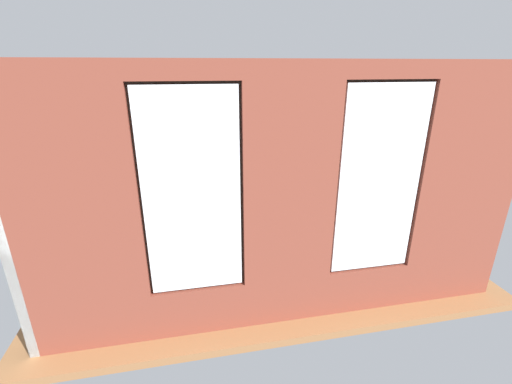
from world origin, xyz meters
name	(u,v)px	position (x,y,z in m)	size (l,w,h in m)	color
ground_plane	(250,233)	(0.00, 0.00, -0.05)	(6.42, 5.69, 0.10)	#99663D
brick_wall_with_windows	(289,210)	(0.00, 2.46, 1.48)	(5.82, 0.30, 3.06)	brown
white_wall_right	(72,165)	(2.86, 0.20, 1.53)	(0.10, 4.69, 3.06)	silver
couch_by_window	(222,272)	(0.72, 1.81, 0.33)	(1.93, 0.87, 0.80)	black
couch_left	(365,212)	(-2.21, 0.31, 0.33)	(0.98, 1.88, 0.80)	black
coffee_table	(253,205)	(-0.14, -0.34, 0.38)	(1.27, 0.82, 0.44)	olive
cup_ceramic	(235,204)	(0.24, -0.22, 0.49)	(0.08, 0.08, 0.10)	silver
candle_jar	(259,202)	(-0.24, -0.22, 0.49)	(0.08, 0.08, 0.10)	#B7333D
table_plant_small	(253,196)	(-0.14, -0.34, 0.57)	(0.15, 0.15, 0.24)	#47423D
remote_silver	(245,201)	(0.02, -0.44, 0.45)	(0.05, 0.17, 0.02)	#B2B2B7
media_console	(105,233)	(2.56, 0.17, 0.29)	(1.00, 0.42, 0.57)	black
tv_flatscreen	(99,198)	(2.56, 0.17, 0.94)	(1.11, 0.20, 0.74)	black
potted_plant_between_couches	(319,249)	(-0.70, 1.76, 0.50)	(0.45, 0.45, 0.80)	brown
potted_plant_by_left_couch	(319,187)	(-1.81, -1.06, 0.40)	(0.40, 0.40, 0.61)	#9E5638
potted_plant_corner_near_left	(329,170)	(-2.35, -1.84, 0.53)	(0.77, 0.73, 0.96)	#9E5638
potted_plant_corner_far_left	(427,245)	(-2.36, 1.92, 0.47)	(0.76, 0.85, 1.07)	gray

